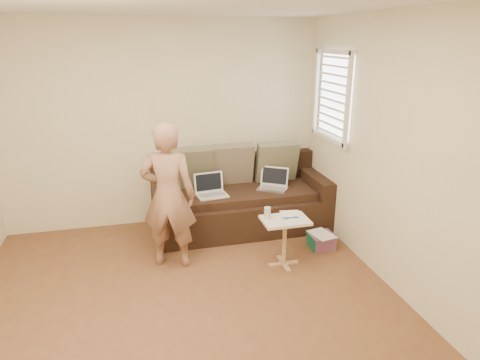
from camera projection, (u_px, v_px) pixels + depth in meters
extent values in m
plane|color=brown|center=(191.00, 321.00, 3.72)|extent=(4.50, 4.50, 0.00)
plane|color=white|center=(177.00, 0.00, 2.88)|extent=(4.50, 4.50, 0.00)
plane|color=beige|center=(162.00, 125.00, 5.37)|extent=(4.00, 0.00, 4.00)
plane|color=beige|center=(410.00, 163.00, 3.76)|extent=(0.00, 4.50, 4.50)
imported|color=#996553|center=(168.00, 196.00, 4.41)|extent=(0.67, 0.55, 1.58)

